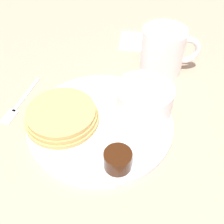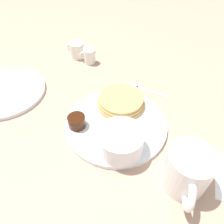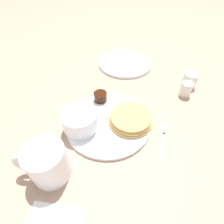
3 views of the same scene
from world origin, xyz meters
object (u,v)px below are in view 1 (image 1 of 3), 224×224
(bowl, at_px, (144,99))
(coffee_mug, at_px, (164,51))
(plate, at_px, (100,123))
(fork, at_px, (18,105))

(bowl, bearing_deg, coffee_mug, -87.33)
(plate, bearing_deg, coffee_mug, -105.25)
(coffee_mug, bearing_deg, plate, 74.75)
(bowl, height_order, fork, bowl)
(plate, relative_size, coffee_mug, 2.15)
(plate, relative_size, fork, 1.92)
(coffee_mug, distance_m, fork, 0.33)
(coffee_mug, xyz_separation_m, fork, (0.23, 0.23, -0.05))
(bowl, xyz_separation_m, fork, (0.24, 0.07, -0.04))
(plate, xyz_separation_m, coffee_mug, (-0.06, -0.21, 0.05))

